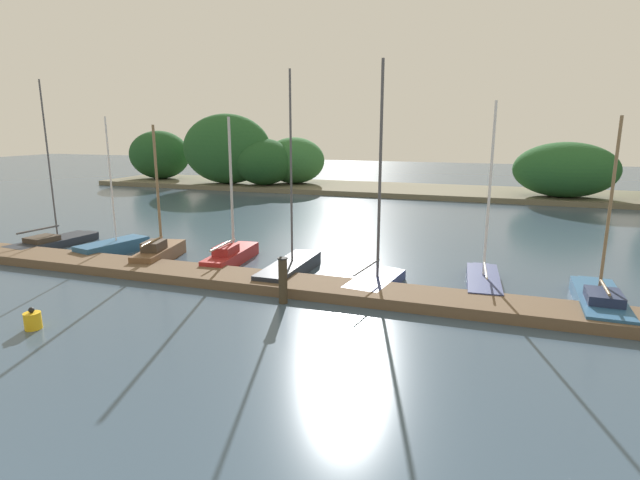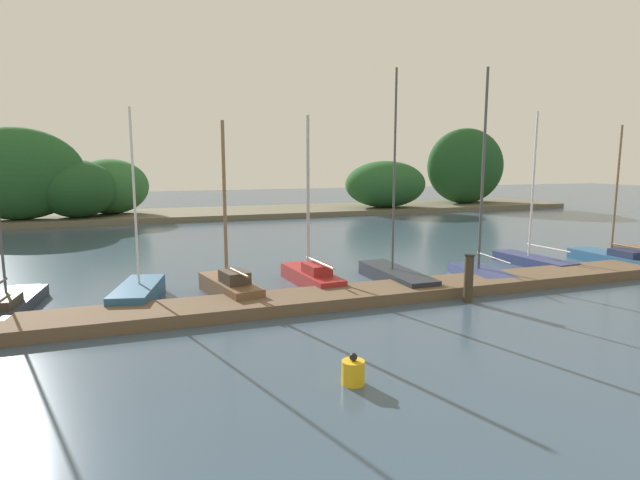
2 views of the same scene
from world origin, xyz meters
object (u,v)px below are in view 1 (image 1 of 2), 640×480
(sailboat_1, at_px, (115,246))
(sailboat_5, at_px, (377,277))
(sailboat_0, at_px, (54,240))
(sailboat_6, at_px, (483,279))
(sailboat_2, at_px, (160,251))
(sailboat_7, at_px, (599,299))
(sailboat_3, at_px, (232,254))
(mooring_piling_1, at_px, (283,280))
(channel_buoy_0, at_px, (33,320))
(sailboat_4, at_px, (291,266))

(sailboat_1, distance_m, sailboat_5, 11.97)
(sailboat_0, xyz_separation_m, sailboat_6, (19.08, 0.22, 0.01))
(sailboat_1, height_order, sailboat_2, sailboat_1)
(sailboat_2, xyz_separation_m, sailboat_7, (16.19, -0.29, -0.11))
(sailboat_5, xyz_separation_m, sailboat_6, (3.51, 1.24, -0.08))
(sailboat_1, height_order, sailboat_7, sailboat_1)
(sailboat_0, height_order, sailboat_3, sailboat_0)
(sailboat_3, bearing_deg, sailboat_2, 98.91)
(mooring_piling_1, bearing_deg, sailboat_0, 164.61)
(sailboat_3, height_order, sailboat_5, sailboat_5)
(sailboat_7, bearing_deg, sailboat_0, 89.15)
(sailboat_6, distance_m, channel_buoy_0, 14.12)
(sailboat_2, height_order, sailboat_4, sailboat_4)
(sailboat_0, distance_m, sailboat_5, 15.60)
(sailboat_0, xyz_separation_m, channel_buoy_0, (7.46, -7.79, -0.03))
(mooring_piling_1, height_order, channel_buoy_0, mooring_piling_1)
(sailboat_0, distance_m, channel_buoy_0, 10.79)
(mooring_piling_1, bearing_deg, sailboat_4, 107.75)
(sailboat_5, relative_size, sailboat_7, 1.31)
(sailboat_5, bearing_deg, sailboat_6, -62.43)
(sailboat_5, relative_size, channel_buoy_0, 12.05)
(sailboat_4, bearing_deg, sailboat_7, -91.21)
(sailboat_0, distance_m, sailboat_1, 3.63)
(sailboat_5, height_order, sailboat_7, sailboat_5)
(sailboat_2, height_order, mooring_piling_1, sailboat_2)
(sailboat_0, height_order, sailboat_4, sailboat_0)
(sailboat_0, height_order, channel_buoy_0, sailboat_0)
(sailboat_7, distance_m, channel_buoy_0, 16.56)
(sailboat_0, relative_size, sailboat_2, 1.35)
(sailboat_7, distance_m, mooring_piling_1, 9.75)
(sailboat_3, distance_m, sailboat_5, 6.37)
(sailboat_4, distance_m, channel_buoy_0, 8.60)
(sailboat_3, bearing_deg, sailboat_7, -98.42)
(sailboat_2, bearing_deg, sailboat_0, 73.29)
(sailboat_6, bearing_deg, sailboat_0, 87.20)
(sailboat_2, xyz_separation_m, sailboat_4, (5.87, -0.02, -0.10))
(sailboat_5, xyz_separation_m, mooring_piling_1, (-2.41, -2.61, 0.39))
(sailboat_2, xyz_separation_m, sailboat_5, (9.25, -0.42, -0.05))
(sailboat_2, xyz_separation_m, channel_buoy_0, (1.13, -7.20, -0.17))
(sailboat_0, distance_m, mooring_piling_1, 13.65)
(sailboat_7, bearing_deg, sailboat_6, 73.41)
(sailboat_0, xyz_separation_m, sailboat_1, (3.63, -0.16, 0.05))
(sailboat_6, xyz_separation_m, channel_buoy_0, (-11.63, -8.02, -0.03))
(channel_buoy_0, bearing_deg, mooring_piling_1, 36.21)
(sailboat_0, distance_m, sailboat_6, 19.08)
(sailboat_0, bearing_deg, sailboat_2, -89.14)
(sailboat_1, distance_m, sailboat_4, 8.58)
(sailboat_4, xyz_separation_m, mooring_piling_1, (0.96, -3.00, 0.43))
(sailboat_5, distance_m, sailboat_6, 3.73)
(sailboat_2, xyz_separation_m, sailboat_3, (2.97, 0.69, -0.03))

